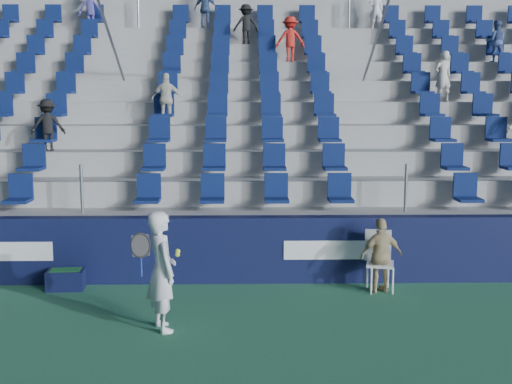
% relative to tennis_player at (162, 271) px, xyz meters
% --- Properties ---
extents(ground, '(70.00, 70.00, 0.00)m').
position_rel_tennis_player_xyz_m(ground, '(1.18, -0.76, -0.87)').
color(ground, '#31734C').
rests_on(ground, ground).
extents(sponsor_wall, '(24.00, 0.32, 1.20)m').
position_rel_tennis_player_xyz_m(sponsor_wall, '(1.19, 2.39, -0.27)').
color(sponsor_wall, '#0F1438').
rests_on(sponsor_wall, ground).
extents(grandstand, '(24.00, 8.17, 6.63)m').
position_rel_tennis_player_xyz_m(grandstand, '(1.18, 7.48, 1.26)').
color(grandstand, '#A3A39E').
rests_on(grandstand, ground).
extents(tennis_player, '(0.72, 0.75, 1.74)m').
position_rel_tennis_player_xyz_m(tennis_player, '(0.00, 0.00, 0.00)').
color(tennis_player, silver).
rests_on(tennis_player, ground).
extents(line_judge_chair, '(0.55, 0.56, 1.04)m').
position_rel_tennis_player_xyz_m(line_judge_chair, '(3.52, 1.89, -0.28)').
color(line_judge_chair, white).
rests_on(line_judge_chair, ground).
extents(line_judge, '(0.81, 0.48, 1.29)m').
position_rel_tennis_player_xyz_m(line_judge, '(3.52, 1.74, -0.23)').
color(line_judge, tan).
rests_on(line_judge, ground).
extents(ball_bin, '(0.65, 0.45, 0.35)m').
position_rel_tennis_player_xyz_m(ball_bin, '(-1.94, 1.99, -0.68)').
color(ball_bin, '#0F1438').
rests_on(ball_bin, ground).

